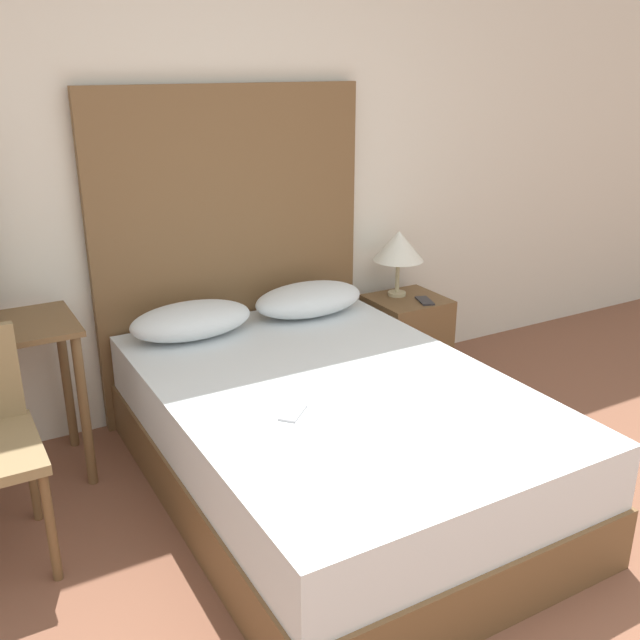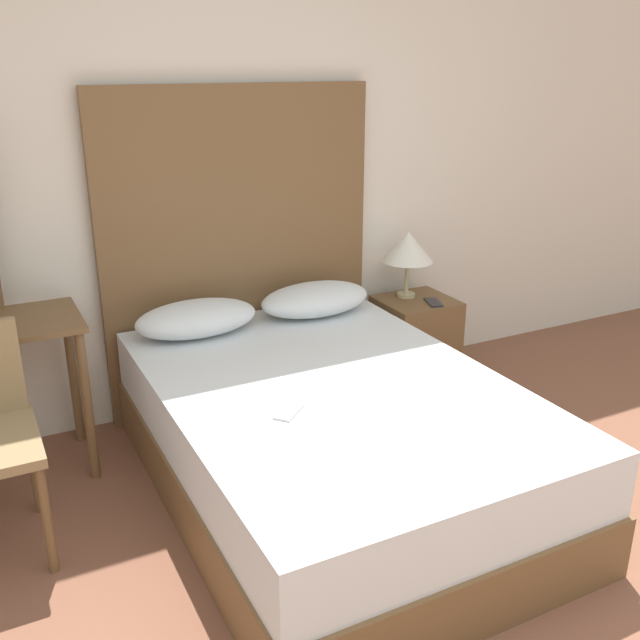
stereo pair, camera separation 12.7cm
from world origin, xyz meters
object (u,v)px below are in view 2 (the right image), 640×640
(bed, at_px, (331,438))
(phone_on_bed, at_px, (289,412))
(phone_on_nightstand, at_px, (433,302))
(nightstand, at_px, (415,340))
(table_lamp, at_px, (408,247))

(bed, distance_m, phone_on_bed, 0.42)
(bed, bearing_deg, phone_on_nightstand, 34.21)
(phone_on_bed, bearing_deg, nightstand, 37.49)
(phone_on_nightstand, bearing_deg, phone_on_bed, -146.40)
(bed, bearing_deg, table_lamp, 42.37)
(bed, xyz_separation_m, table_lamp, (0.97, 0.88, 0.54))
(table_lamp, bearing_deg, phone_on_nightstand, -68.09)
(phone_on_nightstand, bearing_deg, table_lamp, 111.91)
(table_lamp, xyz_separation_m, phone_on_nightstand, (0.07, -0.18, -0.29))
(phone_on_bed, height_order, table_lamp, table_lamp)
(nightstand, bearing_deg, table_lamp, 106.28)
(phone_on_bed, xyz_separation_m, table_lamp, (1.24, 1.05, 0.27))
(phone_on_bed, relative_size, phone_on_nightstand, 0.96)
(bed, xyz_separation_m, phone_on_bed, (-0.28, -0.17, 0.27))
(nightstand, bearing_deg, bed, -140.93)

